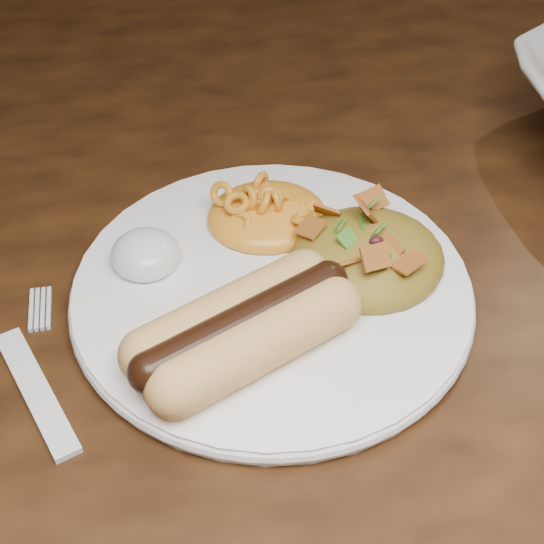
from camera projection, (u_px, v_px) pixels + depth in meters
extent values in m
cube|color=#43250F|center=(307.00, 278.00, 0.56)|extent=(1.60, 0.90, 0.04)
cylinder|color=white|center=(272.00, 291.00, 0.52)|extent=(0.31, 0.31, 0.01)
cylinder|color=#FFC86B|center=(248.00, 350.00, 0.45)|extent=(0.11, 0.08, 0.03)
cylinder|color=#FFC86B|center=(240.00, 308.00, 0.47)|extent=(0.11, 0.08, 0.03)
cylinder|color=black|center=(243.00, 324.00, 0.46)|extent=(0.12, 0.07, 0.02)
ellipsoid|color=orange|center=(267.00, 203.00, 0.54)|extent=(0.10, 0.09, 0.03)
ellipsoid|color=white|center=(145.00, 248.00, 0.51)|extent=(0.05, 0.05, 0.03)
ellipsoid|color=#BA7219|center=(368.00, 251.00, 0.51)|extent=(0.10, 0.09, 0.04)
cube|color=silver|center=(36.00, 391.00, 0.46)|extent=(0.07, 0.13, 0.00)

